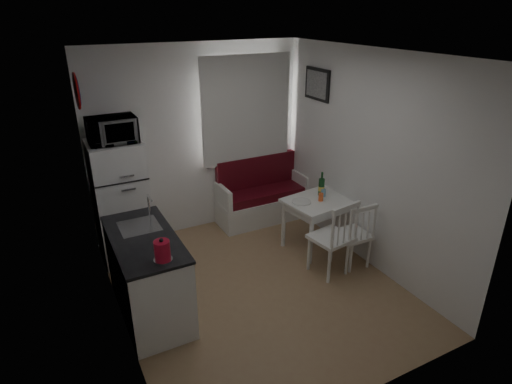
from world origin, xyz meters
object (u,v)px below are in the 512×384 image
Objects in this scene: kitchen_counter at (148,274)px; chair_left at (337,231)px; chair_right at (357,229)px; microwave at (112,130)px; bench at (261,200)px; kettle at (162,251)px; dining_table at (321,204)px; fridge at (121,201)px; wine_bottle at (322,184)px.

chair_left is at bearing -9.78° from kitchen_counter.
microwave is at bearing 148.37° from chair_right.
bench is at bearing 4.51° from microwave.
kettle reaches higher than chair_left.
chair_right is at bearing 4.20° from kettle.
chair_right is (0.39, -1.72, 0.22)m from bench.
dining_table is 1.95× the size of chair_left.
bench is 2.60× the size of chair_left.
fridge reaches higher than kitchen_counter.
bench is 4.19× the size of wine_bottle.
dining_table is 2.15× the size of chair_right.
chair_left is 2.85m from microwave.
chair_right is at bearing -77.28° from bench.
wine_bottle reaches higher than bench.
bench is at bearing 83.97° from chair_left.
microwave is at bearing -175.49° from bench.
dining_table is at bearing 7.18° from kitchen_counter.
microwave reaches higher than bench.
bench is 1.77m from chair_right.
microwave is 2.39× the size of kettle.
kitchen_counter reaches higher than dining_table.
kettle is at bearing 176.00° from chair_left.
fridge reaches higher than chair_left.
dining_table is at bearing -121.23° from wine_bottle.
bench reaches higher than chair_left.
microwave reaches higher than dining_table.
wine_bottle is (2.45, 0.40, 0.40)m from kitchen_counter.
chair_left reaches higher than dining_table.
microwave is (0.02, 1.19, 1.24)m from kitchen_counter.
microwave reaches higher than kettle.
kettle is (-2.09, -0.17, 0.42)m from chair_left.
wine_bottle is at bearing 90.97° from chair_right.
bench is 5.89× the size of kettle.
wine_bottle is (2.40, 0.94, -0.16)m from kettle.
bench is 1.75m from chair_left.
chair_left is 1.61× the size of wine_bottle.
chair_right is (0.06, -0.66, -0.08)m from dining_table.
kettle is (-2.40, -0.18, 0.47)m from chair_right.
kitchen_counter is at bearing 179.06° from dining_table.
wine_bottle is (0.39, -0.95, 0.54)m from bench.
microwave is (-2.04, -0.16, 1.38)m from bench.
chair_left is at bearing -37.27° from fridge.
bench is 2.10m from fridge.
kettle reaches higher than dining_table.
bench is 1.34× the size of dining_table.
chair_left is 0.95× the size of microwave.
fridge is 1.80m from kettle.
wine_bottle is (0.06, 0.10, 0.24)m from dining_table.
fridge reaches higher than chair_right.
bench is at bearing 112.08° from wine_bottle.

